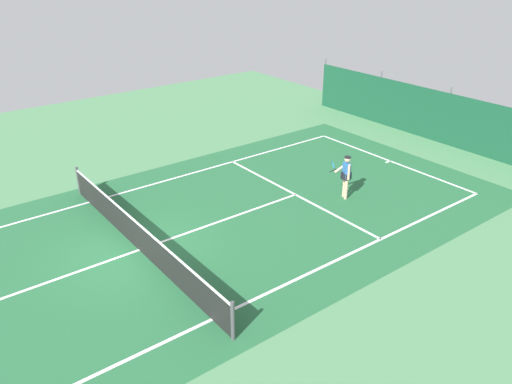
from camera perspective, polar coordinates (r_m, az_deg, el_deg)
ground_plane at (r=16.31m, az=-12.80°, el=-6.31°), size 36.00×36.00×0.00m
court_surface at (r=16.31m, az=-12.80°, el=-6.30°), size 11.02×26.60×0.01m
tennis_net at (r=16.05m, az=-12.97°, el=-4.76°), size 10.12×0.10×1.10m
back_fence at (r=26.25m, az=20.74°, el=6.70°), size 16.30×0.98×2.70m
tennis_player at (r=18.99m, az=9.95°, el=1.99°), size 0.85×0.63×1.64m
tennis_ball_near_player at (r=23.06m, az=10.15°, el=3.80°), size 0.07×0.07×0.07m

